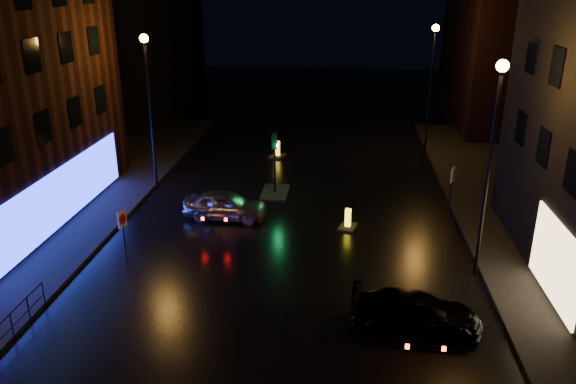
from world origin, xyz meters
name	(u,v)px	position (x,y,z in m)	size (l,w,h in m)	color
ground	(258,355)	(0.00, 0.00, 0.00)	(120.00, 120.00, 0.00)	black
building_far_left	(136,27)	(-16.00, 35.00, 7.00)	(8.00, 16.00, 14.00)	black
building_far_right	(509,47)	(15.00, 32.00, 6.00)	(8.00, 14.00, 12.00)	black
street_lamp_lfar	(149,90)	(-7.80, 14.00, 5.56)	(0.44, 0.44, 8.37)	black
street_lamp_rnear	(493,138)	(7.80, 6.00, 5.56)	(0.44, 0.44, 8.37)	black
street_lamp_rfar	(432,71)	(7.80, 22.00, 5.56)	(0.44, 0.44, 8.37)	black
traffic_signal	(275,185)	(-1.20, 14.00, 0.50)	(1.40, 2.40, 3.45)	black
silver_hatchback	(225,205)	(-3.18, 10.47, 0.69)	(1.62, 4.04, 1.38)	#B2B4BA
dark_sedan	(416,312)	(5.00, 1.97, 0.62)	(1.75, 4.30, 1.25)	black
bollard_near	(348,224)	(2.75, 9.88, 0.21)	(1.00, 1.26, 0.97)	black
bollard_far	(277,153)	(-1.86, 20.71, 0.23)	(1.17, 1.42, 1.07)	black
road_sign_left	(123,223)	(-6.50, 5.92, 1.58)	(0.21, 0.50, 2.11)	black
road_sign_right	(452,178)	(7.90, 12.77, 1.64)	(0.25, 0.51, 2.19)	black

